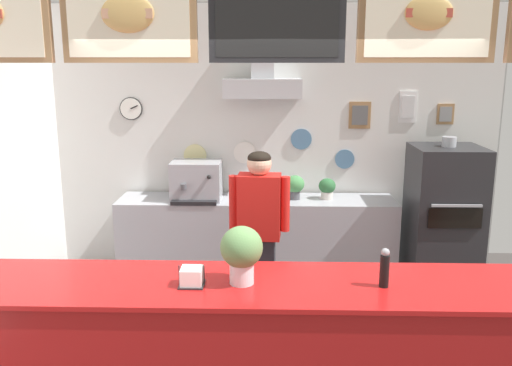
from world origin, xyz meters
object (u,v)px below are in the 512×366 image
(basil_vase, at_px, (242,252))
(pepper_grinder, at_px, (385,268))
(shop_worker, at_px, (259,235))
(napkin_holder, at_px, (192,277))
(potted_oregano, at_px, (327,188))
(pizza_oven, at_px, (443,220))
(espresso_machine, at_px, (196,181))
(potted_basil, at_px, (295,185))

(basil_vase, relative_size, pepper_grinder, 1.48)
(shop_worker, xyz_separation_m, napkin_holder, (-0.38, -1.40, 0.19))
(napkin_holder, distance_m, pepper_grinder, 1.17)
(basil_vase, xyz_separation_m, pepper_grinder, (0.86, -0.03, -0.08))
(napkin_holder, bearing_deg, potted_oregano, 67.20)
(pizza_oven, xyz_separation_m, pepper_grinder, (-1.09, -2.33, 0.38))
(shop_worker, distance_m, napkin_holder, 1.46)
(shop_worker, height_order, basil_vase, shop_worker)
(pizza_oven, bearing_deg, shop_worker, -153.55)
(pizza_oven, bearing_deg, pepper_grinder, -115.17)
(espresso_machine, bearing_deg, pizza_oven, -4.29)
(potted_basil, bearing_deg, pizza_oven, -8.07)
(potted_oregano, bearing_deg, napkin_holder, -112.80)
(pizza_oven, xyz_separation_m, napkin_holder, (-2.26, -2.34, 0.31))
(potted_basil, relative_size, pepper_grinder, 1.06)
(potted_oregano, distance_m, napkin_holder, 2.79)
(potted_oregano, bearing_deg, basil_vase, -107.09)
(shop_worker, bearing_deg, pizza_oven, -149.54)
(potted_basil, height_order, napkin_holder, potted_basil)
(pizza_oven, distance_m, napkin_holder, 3.27)
(espresso_machine, bearing_deg, napkin_holder, -82.93)
(shop_worker, bearing_deg, napkin_holder, 78.80)
(espresso_machine, xyz_separation_m, pepper_grinder, (1.48, -2.52, 0.03))
(espresso_machine, distance_m, potted_basil, 1.05)
(espresso_machine, bearing_deg, potted_basil, 1.27)
(potted_oregano, xyz_separation_m, potted_basil, (-0.35, -0.02, 0.03))
(espresso_machine, xyz_separation_m, basil_vase, (0.62, -2.49, 0.11))
(potted_basil, distance_m, pepper_grinder, 2.58)
(pizza_oven, height_order, espresso_machine, pizza_oven)
(pepper_grinder, bearing_deg, pizza_oven, 64.83)
(pizza_oven, bearing_deg, napkin_holder, -134.05)
(espresso_machine, xyz_separation_m, potted_oregano, (1.40, 0.04, -0.08))
(napkin_holder, height_order, basil_vase, basil_vase)
(potted_oregano, relative_size, napkin_holder, 1.41)
(espresso_machine, distance_m, potted_oregano, 1.40)
(pepper_grinder, bearing_deg, potted_basil, 99.63)
(potted_oregano, bearing_deg, pepper_grinder, -88.11)
(potted_oregano, relative_size, potted_basil, 0.87)
(potted_oregano, distance_m, basil_vase, 2.66)
(pizza_oven, bearing_deg, espresso_machine, 175.71)
(napkin_holder, bearing_deg, potted_basil, 73.93)
(shop_worker, relative_size, napkin_holder, 10.22)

